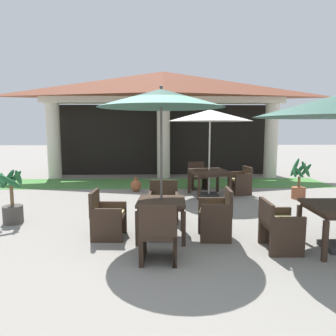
# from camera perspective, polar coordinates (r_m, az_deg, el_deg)

# --- Properties ---
(ground_plane) EXTENTS (60.00, 60.00, 0.00)m
(ground_plane) POSITION_cam_1_polar(r_m,az_deg,el_deg) (5.43, 0.22, -14.04)
(ground_plane) COLOR gray
(background_pavilion) EXTENTS (9.80, 2.46, 4.13)m
(background_pavilion) POSITION_cam_1_polar(r_m,az_deg,el_deg) (12.39, -0.87, 12.89)
(background_pavilion) COLOR beige
(background_pavilion) RESTS_ON ground
(lawn_strip) EXTENTS (11.60, 2.04, 0.01)m
(lawn_strip) POSITION_cam_1_polar(r_m,az_deg,el_deg) (11.11, -0.74, -2.80)
(lawn_strip) COLOR #47843D
(lawn_strip) RESTS_ON ground
(patio_table_near_foreground) EXTENTS (0.89, 0.89, 0.70)m
(patio_table_near_foreground) POSITION_cam_1_polar(r_m,az_deg,el_deg) (5.59, -1.22, -6.95)
(patio_table_near_foreground) COLOR #38281E
(patio_table_near_foreground) RESTS_ON ground
(patio_umbrella_near_foreground) EXTENTS (2.21, 2.21, 2.71)m
(patio_umbrella_near_foreground) POSITION_cam_1_polar(r_m,az_deg,el_deg) (5.43, -1.28, 12.44)
(patio_umbrella_near_foreground) COLOR #2D2D2D
(patio_umbrella_near_foreground) RESTS_ON ground
(patio_chair_near_foreground_north) EXTENTS (0.65, 0.54, 0.86)m
(patio_chair_near_foreground_north) POSITION_cam_1_polar(r_m,az_deg,el_deg) (6.59, -0.85, -6.40)
(patio_chair_near_foreground_north) COLOR #38281E
(patio_chair_near_foreground_north) RESTS_ON ground
(patio_chair_near_foreground_south) EXTENTS (0.58, 0.60, 0.93)m
(patio_chair_near_foreground_south) POSITION_cam_1_polar(r_m,az_deg,el_deg) (4.69, -1.75, -12.13)
(patio_chair_near_foreground_south) COLOR #38281E
(patio_chair_near_foreground_south) RESTS_ON ground
(patio_chair_near_foreground_west) EXTENTS (0.59, 0.59, 0.87)m
(patio_chair_near_foreground_west) POSITION_cam_1_polar(r_m,az_deg,el_deg) (5.77, -11.25, -8.78)
(patio_chair_near_foreground_west) COLOR #38281E
(patio_chair_near_foreground_west) RESTS_ON ground
(patio_chair_near_foreground_east) EXTENTS (0.58, 0.59, 0.91)m
(patio_chair_near_foreground_east) POSITION_cam_1_polar(r_m,az_deg,el_deg) (5.68, 8.94, -8.63)
(patio_chair_near_foreground_east) COLOR #38281E
(patio_chair_near_foreground_east) RESTS_ON ground
(patio_chair_mid_left_west) EXTENTS (0.56, 0.65, 0.82)m
(patio_chair_mid_left_west) POSITION_cam_1_polar(r_m,az_deg,el_deg) (5.42, 19.78, -9.98)
(patio_chair_mid_left_west) COLOR #38281E
(patio_chair_mid_left_west) RESTS_ON ground
(patio_table_mid_right) EXTENTS (1.17, 1.17, 0.76)m
(patio_table_mid_right) POSITION_cam_1_polar(r_m,az_deg,el_deg) (9.08, 7.59, -1.02)
(patio_table_mid_right) COLOR #38281E
(patio_table_mid_right) RESTS_ON ground
(patio_umbrella_mid_right) EXTENTS (2.41, 2.41, 2.56)m
(patio_umbrella_mid_right) POSITION_cam_1_polar(r_m,az_deg,el_deg) (8.99, 7.78, 9.46)
(patio_umbrella_mid_right) COLOR #2D2D2D
(patio_umbrella_mid_right) RESTS_ON ground
(patio_chair_mid_right_north) EXTENTS (0.65, 0.60, 0.87)m
(patio_chair_mid_right_north) POSITION_cam_1_polar(r_m,az_deg,el_deg) (10.07, 5.51, -1.62)
(patio_chair_mid_right_north) COLOR #38281E
(patio_chair_mid_right_north) RESTS_ON ground
(patio_chair_mid_right_east) EXTENTS (0.64, 0.67, 0.83)m
(patio_chair_mid_right_east) POSITION_cam_1_polar(r_m,az_deg,el_deg) (9.53, 13.30, -2.37)
(patio_chair_mid_right_east) COLOR #38281E
(patio_chair_mid_right_east) RESTS_ON ground
(potted_palm_left_edge) EXTENTS (0.59, 0.55, 1.17)m
(potted_palm_left_edge) POSITION_cam_1_polar(r_m,az_deg,el_deg) (7.25, -26.82, -6.07)
(potted_palm_left_edge) COLOR #47423D
(potted_palm_left_edge) RESTS_ON ground
(potted_palm_right_edge) EXTENTS (0.59, 0.60, 1.15)m
(potted_palm_right_edge) POSITION_cam_1_polar(r_m,az_deg,el_deg) (9.42, 23.09, -2.73)
(potted_palm_right_edge) COLOR #995638
(potted_palm_right_edge) RESTS_ON ground
(terracotta_urn) EXTENTS (0.33, 0.33, 0.47)m
(terracotta_urn) POSITION_cam_1_polar(r_m,az_deg,el_deg) (9.71, -5.94, -3.19)
(terracotta_urn) COLOR brown
(terracotta_urn) RESTS_ON ground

